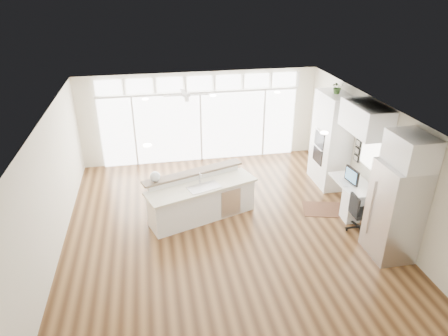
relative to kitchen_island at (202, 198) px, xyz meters
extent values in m
cube|color=#422814|center=(0.43, -0.68, -0.52)|extent=(7.00, 8.00, 0.02)
cube|color=white|center=(0.43, -0.68, 2.19)|extent=(7.00, 8.00, 0.02)
cube|color=beige|center=(0.43, 3.32, 0.84)|extent=(7.00, 0.04, 2.70)
cube|color=beige|center=(0.43, -4.68, 0.84)|extent=(7.00, 0.04, 2.70)
cube|color=beige|center=(-3.07, -0.68, 0.84)|extent=(0.04, 8.00, 2.70)
cube|color=beige|center=(3.93, -0.68, 0.84)|extent=(0.04, 8.00, 2.70)
cube|color=white|center=(0.43, 3.26, 0.54)|extent=(5.80, 0.06, 2.08)
cube|color=white|center=(0.43, 3.26, 1.87)|extent=(5.90, 0.06, 0.40)
cube|color=white|center=(3.89, -0.38, 1.04)|extent=(0.04, 0.85, 0.85)
cube|color=silver|center=(-0.07, 2.12, 1.97)|extent=(1.16, 1.16, 0.32)
cube|color=white|center=(0.43, -0.48, 2.17)|extent=(3.40, 3.00, 0.02)
cube|color=white|center=(3.60, 1.12, 0.74)|extent=(0.64, 1.20, 2.50)
cube|color=white|center=(3.56, -0.38, -0.13)|extent=(0.72, 1.30, 0.76)
cube|color=white|center=(3.60, -0.38, 1.84)|extent=(0.64, 1.30, 0.64)
cube|color=silver|center=(3.54, -2.03, 0.49)|extent=(0.76, 0.90, 2.00)
cube|color=white|center=(3.60, -2.03, 1.79)|extent=(0.64, 0.90, 0.60)
cube|color=black|center=(3.89, 0.24, 0.89)|extent=(0.06, 0.22, 0.80)
cube|color=white|center=(0.00, 0.00, 0.00)|extent=(2.77, 1.77, 1.03)
cube|color=#331A10|center=(2.95, -0.22, -0.51)|extent=(1.13, 0.94, 0.01)
cube|color=black|center=(3.39, -1.17, -0.07)|extent=(0.47, 0.44, 0.88)
sphere|color=silver|center=(-1.03, 0.07, 0.63)|extent=(0.30, 0.30, 0.23)
cube|color=black|center=(3.48, -0.38, 0.45)|extent=(0.14, 0.49, 0.41)
cube|color=silver|center=(3.31, -0.38, 0.25)|extent=(0.17, 0.33, 0.02)
imported|color=#395E28|center=(3.60, 1.12, 2.11)|extent=(0.30, 0.33, 0.26)
camera|label=1|loc=(-1.00, -7.94, 4.67)|focal=32.00mm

